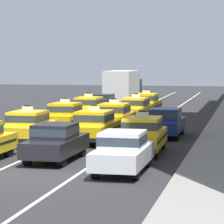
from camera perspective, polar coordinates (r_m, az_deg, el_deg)
ground_plane at (r=23.45m, az=-7.29°, el=-5.73°), size 160.00×160.00×0.00m
lane_stripe_left_center at (r=42.96m, az=-0.33°, el=-0.90°), size 0.14×80.00×0.01m
lane_stripe_center_right at (r=42.37m, az=3.90°, el=-0.99°), size 0.14×80.00×0.01m
taxi_left_second at (r=32.19m, az=-7.60°, el=-1.29°), size 1.82×4.56×1.96m
taxi_left_third at (r=38.02m, az=-4.24°, el=-0.34°), size 1.84×4.57×1.96m
taxi_left_fourth at (r=43.84m, az=-2.11°, el=0.35°), size 1.83×4.56×1.96m
sedan_left_fifth at (r=48.84m, az=-0.83°, el=0.78°), size 1.90×4.36×1.58m
box_truck_left_sixth at (r=56.55m, az=1.04°, el=2.27°), size 2.34×6.98×3.27m
sedan_center_nearest at (r=26.51m, az=-5.15°, el=-2.64°), size 1.84×4.33×1.58m
taxi_center_second at (r=32.14m, az=-1.58°, el=-1.26°), size 1.91×4.60×1.96m
taxi_center_third at (r=37.48m, az=0.22°, el=-0.40°), size 1.84×4.57×1.96m
taxi_center_fourth at (r=43.24m, az=2.20°, el=0.29°), size 1.83×4.56×1.96m
taxi_center_fifth at (r=48.51m, az=3.14°, el=0.78°), size 1.86×4.57×1.96m
sedan_right_nearest at (r=23.66m, az=1.00°, el=-3.52°), size 1.77×4.31×1.58m
taxi_right_second at (r=28.58m, az=2.80°, el=-2.02°), size 1.94×4.61×1.96m
sedan_right_third at (r=34.69m, az=4.90°, el=-0.88°), size 1.76×4.30×1.58m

